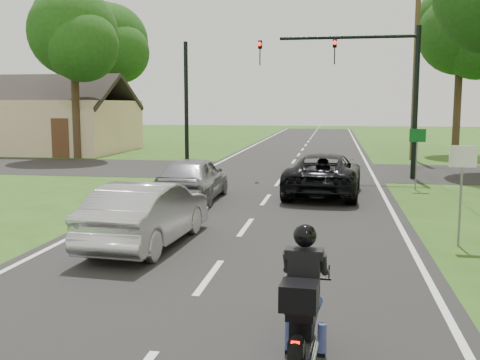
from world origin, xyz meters
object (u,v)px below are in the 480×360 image
Objects in this scene: silver_suv at (193,178)px; sign_green at (417,144)px; silver_sedan at (148,213)px; traffic_signal at (368,75)px; motorcycle_rider at (303,311)px; dark_suv at (324,174)px; sign_white at (462,171)px; utility_pole_far at (416,64)px.

sign_green is at bearing -154.40° from silver_suv.
silver_sedan is 13.51m from traffic_signal.
silver_sedan is at bearing 128.35° from motorcycle_rider.
dark_suv is (-0.02, 12.39, 0.04)m from motorcycle_rider.
silver_suv is at bearing -81.44° from silver_sedan.
motorcycle_rider is at bearing 129.30° from silver_sedan.
silver_suv is 7.96m from sign_green.
traffic_signal is 3.00× the size of sign_white.
silver_suv is 1.92× the size of sign_green.
dark_suv is 3.67m from sign_green.
sign_white is 8.00m from sign_green.
sign_green is (3.12, 14.04, 0.94)m from motorcycle_rider.
motorcycle_rider is 0.91× the size of sign_white.
silver_suv is 9.20m from traffic_signal.
silver_sedan is 1.93× the size of sign_green.
motorcycle_rider is at bearing -100.01° from utility_pole_far.
dark_suv is at bearing 93.27° from motorcycle_rider.
sign_green reaches higher than motorcycle_rider.
silver_sedan is (-3.53, -7.35, -0.01)m from dark_suv.
traffic_signal is (5.11, 12.02, 3.45)m from silver_sedan.
dark_suv is 4.36m from silver_suv.
sign_white is at bearing -167.03° from silver_sedan.
sign_white is at bearing -91.43° from sign_green.
motorcycle_rider reaches higher than silver_suv.
traffic_signal reaches higher than sign_white.
utility_pole_far is 11.63m from sign_green.
utility_pole_far is (4.45, 12.67, 4.38)m from dark_suv.
motorcycle_rider reaches higher than dark_suv.
motorcycle_rider is 0.19× the size of utility_pole_far.
sign_white is 1.00× the size of sign_green.
silver_suv is at bearing -153.89° from sign_green.
dark_suv is at bearing -111.51° from silver_sedan.
silver_sedan is at bearing -113.03° from traffic_signal.
motorcycle_rider is 12.39m from dark_suv.
motorcycle_rider is 17.48m from traffic_signal.
silver_sedan is at bearing -126.54° from sign_green.
silver_sedan is at bearing -171.16° from sign_white.
silver_suv is at bearing 146.78° from sign_white.
traffic_signal is 0.64× the size of utility_pole_far.
dark_suv is 1.21× the size of silver_suv.
traffic_signal is (1.58, 4.67, 3.44)m from dark_suv.
silver_suv is 17.32m from utility_pole_far.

